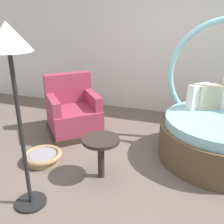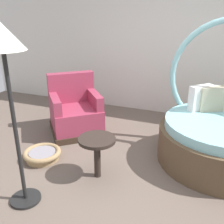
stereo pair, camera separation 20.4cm
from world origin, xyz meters
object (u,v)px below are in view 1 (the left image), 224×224
at_px(round_daybed, 220,129).
at_px(pet_basket, 43,157).
at_px(side_table, 101,146).
at_px(red_armchair, 73,113).
at_px(floor_lamp, 10,57).

xyz_separation_m(round_daybed, pet_basket, (-2.22, -0.91, -0.32)).
bearing_deg(round_daybed, side_table, -144.32).
height_order(round_daybed, pet_basket, round_daybed).
relative_size(red_armchair, side_table, 2.16).
relative_size(red_armchair, floor_lamp, 0.62).
xyz_separation_m(round_daybed, red_armchair, (-2.24, 0.05, -0.07)).
bearing_deg(pet_basket, side_table, -4.72).
height_order(round_daybed, red_armchair, round_daybed).
height_order(round_daybed, side_table, round_daybed).
relative_size(round_daybed, side_table, 3.55).
relative_size(red_armchair, pet_basket, 2.21).
xyz_separation_m(pet_basket, floor_lamp, (0.32, -0.75, 1.46)).
height_order(pet_basket, floor_lamp, floor_lamp).
relative_size(round_daybed, red_armchair, 1.64).
xyz_separation_m(red_armchair, pet_basket, (0.01, -0.96, -0.26)).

